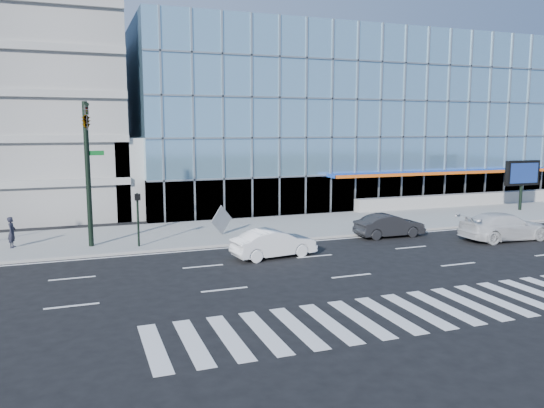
{
  "coord_description": "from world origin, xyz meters",
  "views": [
    {
      "loc": [
        -11.57,
        -24.82,
        6.7
      ],
      "look_at": [
        -1.29,
        3.0,
        2.45
      ],
      "focal_mm": 35.0,
      "sensor_mm": 36.0,
      "label": 1
    }
  ],
  "objects_px": {
    "traffic_signal": "(87,139)",
    "ped_signal_post": "(138,211)",
    "white_suv": "(504,226)",
    "pedestrian": "(12,232)",
    "marquee_sign": "(522,174)",
    "tilted_panel": "(221,220)",
    "white_sedan": "(274,243)",
    "dark_sedan": "(389,226)"
  },
  "relations": [
    {
      "from": "ped_signal_post",
      "to": "tilted_panel",
      "type": "relative_size",
      "value": 2.31
    },
    {
      "from": "dark_sedan",
      "to": "tilted_panel",
      "type": "bearing_deg",
      "value": 70.79
    },
    {
      "from": "traffic_signal",
      "to": "marquee_sign",
      "type": "relative_size",
      "value": 2.0
    },
    {
      "from": "traffic_signal",
      "to": "white_sedan",
      "type": "xyz_separation_m",
      "value": [
        8.93,
        -3.96,
        -5.43
      ]
    },
    {
      "from": "tilted_panel",
      "to": "ped_signal_post",
      "type": "bearing_deg",
      "value": 165.52
    },
    {
      "from": "ped_signal_post",
      "to": "dark_sedan",
      "type": "height_order",
      "value": "ped_signal_post"
    },
    {
      "from": "marquee_sign",
      "to": "traffic_signal",
      "type": "bearing_deg",
      "value": -174.08
    },
    {
      "from": "marquee_sign",
      "to": "tilted_panel",
      "type": "bearing_deg",
      "value": -176.79
    },
    {
      "from": "ped_signal_post",
      "to": "white_sedan",
      "type": "distance_m",
      "value": 7.88
    },
    {
      "from": "marquee_sign",
      "to": "tilted_panel",
      "type": "distance_m",
      "value": 25.42
    },
    {
      "from": "white_suv",
      "to": "pedestrian",
      "type": "height_order",
      "value": "pedestrian"
    },
    {
      "from": "traffic_signal",
      "to": "pedestrian",
      "type": "relative_size",
      "value": 4.66
    },
    {
      "from": "white_sedan",
      "to": "pedestrian",
      "type": "distance_m",
      "value": 14.58
    },
    {
      "from": "traffic_signal",
      "to": "tilted_panel",
      "type": "bearing_deg",
      "value": 14.62
    },
    {
      "from": "dark_sedan",
      "to": "tilted_panel",
      "type": "height_order",
      "value": "tilted_panel"
    },
    {
      "from": "white_sedan",
      "to": "tilted_panel",
      "type": "distance_m",
      "value": 6.1
    },
    {
      "from": "marquee_sign",
      "to": "white_sedan",
      "type": "height_order",
      "value": "marquee_sign"
    },
    {
      "from": "dark_sedan",
      "to": "traffic_signal",
      "type": "bearing_deg",
      "value": 85.71
    },
    {
      "from": "traffic_signal",
      "to": "pedestrian",
      "type": "xyz_separation_m",
      "value": [
        -4.11,
        2.57,
        -5.16
      ]
    },
    {
      "from": "pedestrian",
      "to": "white_suv",
      "type": "bearing_deg",
      "value": -95.41
    },
    {
      "from": "white_suv",
      "to": "marquee_sign",
      "type": "bearing_deg",
      "value": -47.2
    },
    {
      "from": "white_suv",
      "to": "dark_sedan",
      "type": "xyz_separation_m",
      "value": [
        -6.0,
        3.18,
        -0.11
      ]
    },
    {
      "from": "traffic_signal",
      "to": "ped_signal_post",
      "type": "xyz_separation_m",
      "value": [
        2.5,
        0.37,
        -4.02
      ]
    },
    {
      "from": "traffic_signal",
      "to": "white_suv",
      "type": "relative_size",
      "value": 1.41
    },
    {
      "from": "marquee_sign",
      "to": "pedestrian",
      "type": "height_order",
      "value": "marquee_sign"
    },
    {
      "from": "white_sedan",
      "to": "pedestrian",
      "type": "bearing_deg",
      "value": 55.89
    },
    {
      "from": "white_suv",
      "to": "white_sedan",
      "type": "height_order",
      "value": "white_suv"
    },
    {
      "from": "traffic_signal",
      "to": "ped_signal_post",
      "type": "relative_size",
      "value": 2.67
    },
    {
      "from": "marquee_sign",
      "to": "white_suv",
      "type": "bearing_deg",
      "value": -139.3
    },
    {
      "from": "marquee_sign",
      "to": "white_suv",
      "type": "xyz_separation_m",
      "value": [
        -9.51,
        -8.18,
        -2.24
      ]
    },
    {
      "from": "traffic_signal",
      "to": "dark_sedan",
      "type": "height_order",
      "value": "traffic_signal"
    },
    {
      "from": "white_suv",
      "to": "tilted_panel",
      "type": "distance_m",
      "value": 17.19
    },
    {
      "from": "white_suv",
      "to": "pedestrian",
      "type": "distance_m",
      "value": 28.55
    },
    {
      "from": "ped_signal_post",
      "to": "marquee_sign",
      "type": "xyz_separation_m",
      "value": [
        30.5,
        3.05,
        0.93
      ]
    },
    {
      "from": "white_suv",
      "to": "pedestrian",
      "type": "relative_size",
      "value": 3.31
    },
    {
      "from": "white_sedan",
      "to": "dark_sedan",
      "type": "distance_m",
      "value": 8.89
    },
    {
      "from": "white_suv",
      "to": "tilted_panel",
      "type": "height_order",
      "value": "tilted_panel"
    },
    {
      "from": "traffic_signal",
      "to": "white_sedan",
      "type": "relative_size",
      "value": 1.78
    },
    {
      "from": "traffic_signal",
      "to": "tilted_panel",
      "type": "relative_size",
      "value": 6.15
    },
    {
      "from": "dark_sedan",
      "to": "marquee_sign",
      "type": "bearing_deg",
      "value": -71.32
    },
    {
      "from": "pedestrian",
      "to": "tilted_panel",
      "type": "height_order",
      "value": "tilted_panel"
    },
    {
      "from": "white_sedan",
      "to": "white_suv",
      "type": "bearing_deg",
      "value": -100.62
    }
  ]
}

